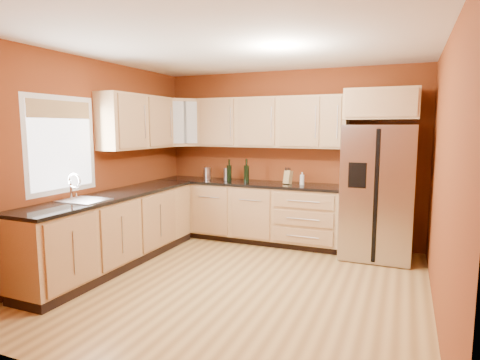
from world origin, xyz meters
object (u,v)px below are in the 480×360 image
(refrigerator, at_px, (378,192))
(knife_block, at_px, (288,177))
(canister_left, at_px, (207,173))
(soap_dispenser, at_px, (302,178))
(wine_bottle_a, at_px, (229,170))

(refrigerator, bearing_deg, knife_block, 175.97)
(canister_left, bearing_deg, refrigerator, -2.34)
(knife_block, height_order, soap_dispenser, knife_block)
(canister_left, height_order, wine_bottle_a, wine_bottle_a)
(refrigerator, relative_size, wine_bottle_a, 5.29)
(canister_left, distance_m, knife_block, 1.34)
(canister_left, distance_m, wine_bottle_a, 0.41)
(refrigerator, relative_size, knife_block, 8.97)
(knife_block, bearing_deg, soap_dispenser, 16.24)
(refrigerator, xyz_separation_m, canister_left, (-2.61, 0.11, 0.13))
(knife_block, bearing_deg, wine_bottle_a, -160.80)
(canister_left, bearing_deg, wine_bottle_a, -4.89)
(refrigerator, bearing_deg, wine_bottle_a, 178.12)
(wine_bottle_a, bearing_deg, knife_block, 1.00)
(refrigerator, distance_m, wine_bottle_a, 2.22)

